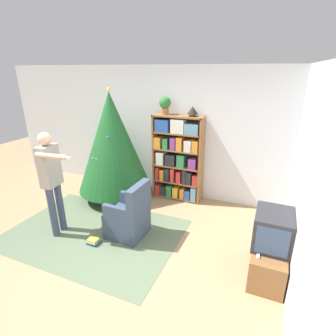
# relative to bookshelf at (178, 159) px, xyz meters

# --- Properties ---
(ground_plane) EXTENTS (14.00, 14.00, 0.00)m
(ground_plane) POSITION_rel_bookshelf_xyz_m (-0.27, -2.04, -0.84)
(ground_plane) COLOR #9E7A56
(wall_back) EXTENTS (8.00, 0.10, 2.60)m
(wall_back) POSITION_rel_bookshelf_xyz_m (-0.27, 0.24, 0.46)
(wall_back) COLOR silver
(wall_back) RESTS_ON ground_plane
(wall_right) EXTENTS (0.10, 8.00, 2.60)m
(wall_right) POSITION_rel_bookshelf_xyz_m (2.13, -2.04, 0.46)
(wall_right) COLOR silver
(wall_right) RESTS_ON ground_plane
(area_rug) EXTENTS (2.75, 1.93, 0.01)m
(area_rug) POSITION_rel_bookshelf_xyz_m (-0.80, -1.73, -0.84)
(area_rug) COLOR #56664C
(area_rug) RESTS_ON ground_plane
(bookshelf) EXTENTS (0.98, 0.32, 1.71)m
(bookshelf) POSITION_rel_bookshelf_xyz_m (0.00, 0.00, 0.00)
(bookshelf) COLOR brown
(bookshelf) RESTS_ON ground_plane
(tv_stand) EXTENTS (0.42, 0.91, 0.44)m
(tv_stand) POSITION_rel_bookshelf_xyz_m (1.86, -1.57, -0.63)
(tv_stand) COLOR brown
(tv_stand) RESTS_ON ground_plane
(television) EXTENTS (0.45, 0.55, 0.45)m
(television) POSITION_rel_bookshelf_xyz_m (1.86, -1.58, -0.18)
(television) COLOR #28282D
(television) RESTS_ON tv_stand
(game_remote) EXTENTS (0.04, 0.12, 0.02)m
(game_remote) POSITION_rel_bookshelf_xyz_m (1.73, -1.85, -0.40)
(game_remote) COLOR white
(game_remote) RESTS_ON tv_stand
(christmas_tree) EXTENTS (1.45, 1.45, 2.21)m
(christmas_tree) POSITION_rel_bookshelf_xyz_m (-1.18, -0.48, 0.33)
(christmas_tree) COLOR #4C3323
(christmas_tree) RESTS_ON ground_plane
(armchair) EXTENTS (0.58, 0.57, 0.92)m
(armchair) POSITION_rel_bookshelf_xyz_m (-0.23, -1.54, -0.52)
(armchair) COLOR #334256
(armchair) RESTS_ON ground_plane
(standing_person) EXTENTS (0.66, 0.47, 1.67)m
(standing_person) POSITION_rel_bookshelf_xyz_m (-1.33, -1.92, 0.15)
(standing_person) COLOR #38425B
(standing_person) RESTS_ON ground_plane
(potted_plant) EXTENTS (0.22, 0.22, 0.33)m
(potted_plant) POSITION_rel_bookshelf_xyz_m (-0.27, 0.01, 1.05)
(potted_plant) COLOR #935B38
(potted_plant) RESTS_ON bookshelf
(table_lamp) EXTENTS (0.20, 0.20, 0.18)m
(table_lamp) POSITION_rel_bookshelf_xyz_m (0.28, 0.01, 0.96)
(table_lamp) COLOR #473828
(table_lamp) RESTS_ON bookshelf
(book_pile_near_tree) EXTENTS (0.22, 0.20, 0.11)m
(book_pile_near_tree) POSITION_rel_bookshelf_xyz_m (-0.66, -0.82, -0.79)
(book_pile_near_tree) COLOR #5B899E
(book_pile_near_tree) RESTS_ON ground_plane
(book_pile_by_chair) EXTENTS (0.21, 0.18, 0.09)m
(book_pile_by_chair) POSITION_rel_bookshelf_xyz_m (-0.64, -1.95, -0.80)
(book_pile_by_chair) COLOR #284C93
(book_pile_by_chair) RESTS_ON ground_plane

